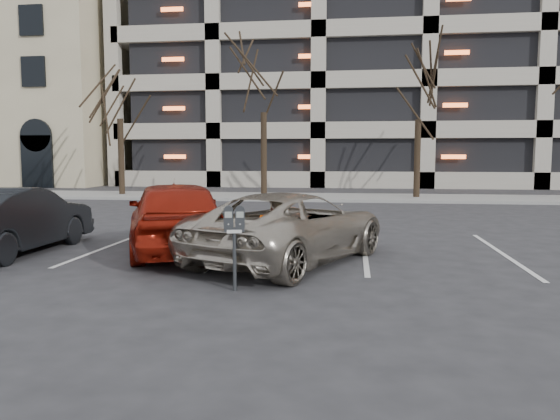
{
  "coord_description": "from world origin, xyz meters",
  "views": [
    {
      "loc": [
        1.14,
        -9.24,
        2.03
      ],
      "look_at": [
        -0.04,
        -0.42,
        1.12
      ],
      "focal_mm": 35.0,
      "sensor_mm": 36.0,
      "label": 1
    }
  ],
  "objects_px": {
    "tree_c": "(419,70)",
    "parking_meter": "(234,227)",
    "car_red": "(175,216)",
    "car_dark": "(13,220)",
    "tree_b": "(264,59)",
    "tree_a": "(119,71)",
    "suv_silver": "(291,227)"
  },
  "relations": [
    {
      "from": "tree_a",
      "to": "suv_silver",
      "type": "height_order",
      "value": "tree_a"
    },
    {
      "from": "tree_b",
      "to": "suv_silver",
      "type": "height_order",
      "value": "tree_b"
    },
    {
      "from": "tree_b",
      "to": "car_red",
      "type": "distance_m",
      "value": 15.53
    },
    {
      "from": "tree_c",
      "to": "car_red",
      "type": "relative_size",
      "value": 1.76
    },
    {
      "from": "car_red",
      "to": "parking_meter",
      "type": "bearing_deg",
      "value": 100.69
    },
    {
      "from": "suv_silver",
      "to": "car_dark",
      "type": "bearing_deg",
      "value": 22.67
    },
    {
      "from": "tree_b",
      "to": "parking_meter",
      "type": "height_order",
      "value": "tree_b"
    },
    {
      "from": "tree_a",
      "to": "car_dark",
      "type": "bearing_deg",
      "value": -74.24
    },
    {
      "from": "tree_c",
      "to": "car_red",
      "type": "distance_m",
      "value": 16.63
    },
    {
      "from": "tree_b",
      "to": "suv_silver",
      "type": "distance_m",
      "value": 16.41
    },
    {
      "from": "parking_meter",
      "to": "tree_a",
      "type": "bearing_deg",
      "value": 107.32
    },
    {
      "from": "tree_c",
      "to": "car_red",
      "type": "height_order",
      "value": "tree_c"
    },
    {
      "from": "tree_c",
      "to": "suv_silver",
      "type": "height_order",
      "value": "tree_c"
    },
    {
      "from": "tree_b",
      "to": "car_red",
      "type": "height_order",
      "value": "tree_b"
    },
    {
      "from": "car_dark",
      "to": "tree_c",
      "type": "bearing_deg",
      "value": -123.28
    },
    {
      "from": "tree_c",
      "to": "suv_silver",
      "type": "xyz_separation_m",
      "value": [
        -4.01,
        -15.09,
        -5.11
      ]
    },
    {
      "from": "tree_c",
      "to": "car_dark",
      "type": "relative_size",
      "value": 1.92
    },
    {
      "from": "suv_silver",
      "to": "car_dark",
      "type": "relative_size",
      "value": 1.26
    },
    {
      "from": "car_dark",
      "to": "suv_silver",
      "type": "bearing_deg",
      "value": 178.51
    },
    {
      "from": "tree_c",
      "to": "parking_meter",
      "type": "height_order",
      "value": "tree_c"
    },
    {
      "from": "tree_a",
      "to": "suv_silver",
      "type": "distance_m",
      "value": 18.87
    },
    {
      "from": "parking_meter",
      "to": "car_dark",
      "type": "height_order",
      "value": "car_dark"
    },
    {
      "from": "car_dark",
      "to": "tree_b",
      "type": "bearing_deg",
      "value": -100.62
    },
    {
      "from": "parking_meter",
      "to": "tree_b",
      "type": "bearing_deg",
      "value": 86.81
    },
    {
      "from": "tree_a",
      "to": "tree_c",
      "type": "relative_size",
      "value": 1.04
    },
    {
      "from": "tree_c",
      "to": "parking_meter",
      "type": "distance_m",
      "value": 18.64
    },
    {
      "from": "parking_meter",
      "to": "car_red",
      "type": "bearing_deg",
      "value": 111.71
    },
    {
      "from": "parking_meter",
      "to": "suv_silver",
      "type": "relative_size",
      "value": 0.24
    },
    {
      "from": "tree_b",
      "to": "suv_silver",
      "type": "xyz_separation_m",
      "value": [
        2.99,
        -15.09,
        -5.72
      ]
    },
    {
      "from": "parking_meter",
      "to": "suv_silver",
      "type": "bearing_deg",
      "value": 64.92
    },
    {
      "from": "tree_a",
      "to": "tree_b",
      "type": "height_order",
      "value": "tree_b"
    },
    {
      "from": "tree_b",
      "to": "car_red",
      "type": "relative_size",
      "value": 1.95
    }
  ]
}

